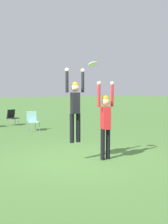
# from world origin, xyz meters

# --- Properties ---
(ground_plane) EXTENTS (120.00, 120.00, 0.00)m
(ground_plane) POSITION_xyz_m (0.00, 0.00, 0.00)
(ground_plane) COLOR #4C7A38
(person_jumping) EXTENTS (0.61, 0.50, 1.99)m
(person_jumping) POSITION_xyz_m (-0.12, 0.06, 1.55)
(person_jumping) COLOR black
(person_jumping) RESTS_ON ground_plane
(person_defending) EXTENTS (0.57, 0.46, 2.15)m
(person_defending) POSITION_xyz_m (0.65, -0.30, 1.14)
(person_defending) COLOR black
(person_defending) RESTS_ON ground_plane
(frisbee) EXTENTS (0.28, 0.26, 0.12)m
(frisbee) POSITION_xyz_m (0.34, -0.13, 2.61)
(frisbee) COLOR white
(camping_chair_0) EXTENTS (0.66, 0.71, 0.83)m
(camping_chair_0) POSITION_xyz_m (1.74, 8.89, 0.47)
(camping_chair_0) COLOR gray
(camping_chair_0) RESTS_ON ground_plane
(camping_chair_2) EXTENTS (0.64, 0.70, 0.89)m
(camping_chair_2) POSITION_xyz_m (1.68, 6.28, 0.51)
(camping_chair_2) COLOR gray
(camping_chair_2) RESTS_ON ground_plane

